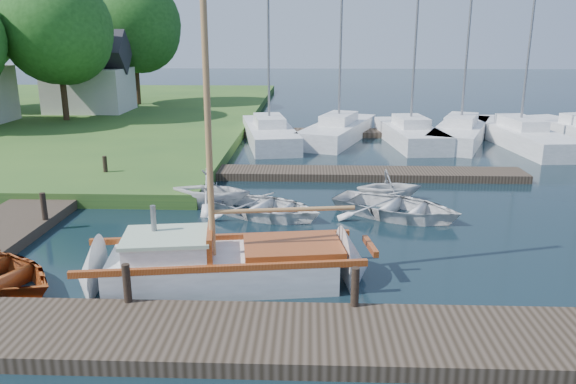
{
  "coord_description": "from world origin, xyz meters",
  "views": [
    {
      "loc": [
        0.58,
        -15.05,
        5.44
      ],
      "look_at": [
        0.0,
        0.0,
        1.2
      ],
      "focal_mm": 35.0,
      "sensor_mm": 36.0,
      "label": 1
    }
  ],
  "objects_px": {
    "mooring_post_1": "(127,283)",
    "marina_boat_3": "(460,131)",
    "tender_d": "(389,184)",
    "marina_boat_0": "(269,132)",
    "house_c": "(89,79)",
    "tree_3": "(57,28)",
    "tender_b": "(211,187)",
    "mooring_post_2": "(355,287)",
    "marina_boat_4": "(520,134)",
    "mooring_post_5": "(105,167)",
    "tender_c": "(397,204)",
    "mooring_post_4": "(44,206)",
    "tree_7": "(133,23)",
    "marina_boat_2": "(410,132)",
    "marina_boat_1": "(339,129)",
    "tender_a": "(265,204)",
    "sailboat": "(230,268)"
  },
  "relations": [
    {
      "from": "mooring_post_4",
      "to": "tree_3",
      "type": "height_order",
      "value": "tree_3"
    },
    {
      "from": "sailboat",
      "to": "tender_d",
      "type": "bearing_deg",
      "value": 48.0
    },
    {
      "from": "tender_b",
      "to": "tender_d",
      "type": "distance_m",
      "value": 5.99
    },
    {
      "from": "house_c",
      "to": "mooring_post_4",
      "type": "bearing_deg",
      "value": -72.35
    },
    {
      "from": "mooring_post_2",
      "to": "mooring_post_5",
      "type": "relative_size",
      "value": 1.0
    },
    {
      "from": "tender_d",
      "to": "marina_boat_0",
      "type": "distance_m",
      "value": 11.43
    },
    {
      "from": "marina_boat_3",
      "to": "house_c",
      "type": "relative_size",
      "value": 2.43
    },
    {
      "from": "mooring_post_4",
      "to": "marina_boat_0",
      "type": "relative_size",
      "value": 0.08
    },
    {
      "from": "sailboat",
      "to": "marina_boat_1",
      "type": "relative_size",
      "value": 0.86
    },
    {
      "from": "tender_b",
      "to": "marina_boat_3",
      "type": "height_order",
      "value": "marina_boat_3"
    },
    {
      "from": "tender_d",
      "to": "tree_7",
      "type": "xyz_separation_m",
      "value": [
        -15.3,
        22.7,
        5.62
      ]
    },
    {
      "from": "tender_b",
      "to": "tender_d",
      "type": "xyz_separation_m",
      "value": [
        5.9,
        1.0,
        -0.1
      ]
    },
    {
      "from": "tender_c",
      "to": "tender_d",
      "type": "xyz_separation_m",
      "value": [
        0.0,
        1.75,
        0.17
      ]
    },
    {
      "from": "sailboat",
      "to": "tender_a",
      "type": "distance_m",
      "value": 4.85
    },
    {
      "from": "house_c",
      "to": "marina_boat_0",
      "type": "bearing_deg",
      "value": -33.49
    },
    {
      "from": "house_c",
      "to": "tree_3",
      "type": "height_order",
      "value": "tree_3"
    },
    {
      "from": "tender_a",
      "to": "tree_7",
      "type": "xyz_separation_m",
      "value": [
        -11.24,
        24.57,
        5.82
      ]
    },
    {
      "from": "mooring_post_5",
      "to": "tender_b",
      "type": "xyz_separation_m",
      "value": [
        4.4,
        -2.65,
        -0.01
      ]
    },
    {
      "from": "mooring_post_1",
      "to": "marina_boat_3",
      "type": "bearing_deg",
      "value": 59.33
    },
    {
      "from": "mooring_post_5",
      "to": "marina_boat_1",
      "type": "bearing_deg",
      "value": 46.78
    },
    {
      "from": "marina_boat_4",
      "to": "marina_boat_1",
      "type": "bearing_deg",
      "value": 77.86
    },
    {
      "from": "mooring_post_4",
      "to": "tender_c",
      "type": "distance_m",
      "value": 10.43
    },
    {
      "from": "tender_c",
      "to": "tender_d",
      "type": "height_order",
      "value": "tender_d"
    },
    {
      "from": "mooring_post_2",
      "to": "mooring_post_4",
      "type": "height_order",
      "value": "same"
    },
    {
      "from": "marina_boat_2",
      "to": "tree_3",
      "type": "distance_m",
      "value": 20.89
    },
    {
      "from": "mooring_post_2",
      "to": "marina_boat_4",
      "type": "bearing_deg",
      "value": 62.32
    },
    {
      "from": "mooring_post_1",
      "to": "tree_7",
      "type": "bearing_deg",
      "value": 106.16
    },
    {
      "from": "sailboat",
      "to": "house_c",
      "type": "relative_size",
      "value": 1.86
    },
    {
      "from": "mooring_post_4",
      "to": "tender_d",
      "type": "bearing_deg",
      "value": 18.04
    },
    {
      "from": "tree_3",
      "to": "marina_boat_2",
      "type": "bearing_deg",
      "value": -12.17
    },
    {
      "from": "sailboat",
      "to": "tree_7",
      "type": "bearing_deg",
      "value": 102.02
    },
    {
      "from": "marina_boat_3",
      "to": "tree_7",
      "type": "height_order",
      "value": "marina_boat_3"
    },
    {
      "from": "tender_a",
      "to": "marina_boat_0",
      "type": "xyz_separation_m",
      "value": [
        -0.74,
        12.25,
        0.18
      ]
    },
    {
      "from": "tender_c",
      "to": "marina_boat_4",
      "type": "relative_size",
      "value": 0.34
    },
    {
      "from": "tree_7",
      "to": "mooring_post_1",
      "type": "bearing_deg",
      "value": -73.84
    },
    {
      "from": "marina_boat_0",
      "to": "tree_7",
      "type": "bearing_deg",
      "value": 29.85
    },
    {
      "from": "tender_c",
      "to": "marina_boat_2",
      "type": "relative_size",
      "value": 0.36
    },
    {
      "from": "marina_boat_0",
      "to": "marina_boat_2",
      "type": "distance_m",
      "value": 7.27
    },
    {
      "from": "mooring_post_5",
      "to": "tender_c",
      "type": "bearing_deg",
      "value": -18.23
    },
    {
      "from": "mooring_post_4",
      "to": "tender_c",
      "type": "height_order",
      "value": "mooring_post_4"
    },
    {
      "from": "marina_boat_1",
      "to": "house_c",
      "type": "distance_m",
      "value": 17.82
    },
    {
      "from": "tender_d",
      "to": "tree_7",
      "type": "relative_size",
      "value": 0.24
    },
    {
      "from": "house_c",
      "to": "tree_3",
      "type": "xyz_separation_m",
      "value": [
        0.0,
        -3.95,
        3.23
      ]
    },
    {
      "from": "marina_boat_4",
      "to": "mooring_post_4",
      "type": "bearing_deg",
      "value": 121.33
    },
    {
      "from": "marina_boat_0",
      "to": "marina_boat_2",
      "type": "relative_size",
      "value": 0.93
    },
    {
      "from": "marina_boat_0",
      "to": "tender_a",
      "type": "bearing_deg",
      "value": 172.85
    },
    {
      "from": "tender_c",
      "to": "tree_7",
      "type": "xyz_separation_m",
      "value": [
        -15.3,
        24.44,
        5.79
      ]
    },
    {
      "from": "marina_boat_2",
      "to": "marina_boat_4",
      "type": "height_order",
      "value": "marina_boat_4"
    },
    {
      "from": "tender_b",
      "to": "marina_boat_0",
      "type": "distance_m",
      "value": 11.43
    },
    {
      "from": "mooring_post_1",
      "to": "marina_boat_3",
      "type": "height_order",
      "value": "marina_boat_3"
    }
  ]
}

